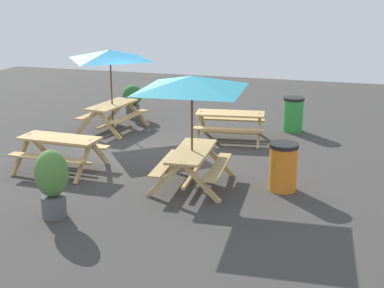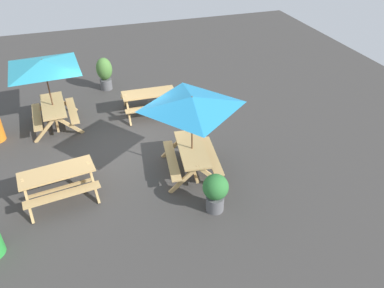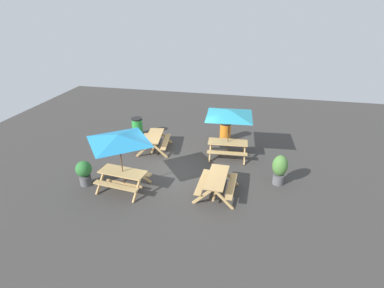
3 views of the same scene
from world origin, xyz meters
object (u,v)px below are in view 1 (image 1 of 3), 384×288
object	(u,v)px
picnic_table_1	(110,61)
potted_plant_1	(132,99)
potted_plant_0	(52,180)
picnic_table_3	(230,120)
picnic_table_2	(60,146)
picnic_table_0	(192,91)
trash_bin_green	(293,114)
trash_bin_orange	(283,167)

from	to	relation	value
picnic_table_1	potted_plant_1	size ratio (longest dim) A/B	2.27
potted_plant_0	picnic_table_3	bearing A→B (deg)	72.15
picnic_table_2	potted_plant_0	distance (m)	2.61
picnic_table_3	potted_plant_1	bearing A→B (deg)	146.68
picnic_table_3	picnic_table_2	bearing A→B (deg)	-139.43
picnic_table_0	picnic_table_1	size ratio (longest dim) A/B	1.21
picnic_table_0	potted_plant_0	xyz separation A→B (m)	(-1.90, -2.23, -1.29)
picnic_table_0	trash_bin_green	world-z (taller)	picnic_table_0
picnic_table_2	trash_bin_green	distance (m)	6.73
trash_bin_orange	potted_plant_0	distance (m)	4.51
picnic_table_0	picnic_table_2	bearing A→B (deg)	84.68
potted_plant_1	trash_bin_orange	bearing A→B (deg)	-42.33
picnic_table_0	potted_plant_0	distance (m)	3.20
picnic_table_0	trash_bin_orange	size ratio (longest dim) A/B	2.88
picnic_table_2	potted_plant_1	size ratio (longest dim) A/B	1.78
potted_plant_1	picnic_table_1	bearing A→B (deg)	-87.52
trash_bin_green	picnic_table_1	bearing A→B (deg)	-164.38
picnic_table_0	potted_plant_0	bearing A→B (deg)	135.67
trash_bin_orange	potted_plant_0	world-z (taller)	potted_plant_0
picnic_table_2	trash_bin_orange	bearing A→B (deg)	4.37
picnic_table_3	potted_plant_1	world-z (taller)	potted_plant_1
picnic_table_1	potted_plant_1	bearing A→B (deg)	9.42
potted_plant_1	picnic_table_2	bearing A→B (deg)	-84.80
picnic_table_0	picnic_table_2	world-z (taller)	picnic_table_0
picnic_table_3	trash_bin_orange	bearing A→B (deg)	-68.14
trash_bin_orange	trash_bin_green	world-z (taller)	same
potted_plant_0	picnic_table_2	bearing A→B (deg)	117.72
trash_bin_orange	potted_plant_1	size ratio (longest dim) A/B	0.95
picnic_table_1	picnic_table_3	bearing A→B (deg)	-84.39
picnic_table_0	picnic_table_3	world-z (taller)	picnic_table_0
picnic_table_0	picnic_table_2	distance (m)	3.42
trash_bin_green	potted_plant_0	world-z (taller)	potted_plant_0
picnic_table_1	potted_plant_0	distance (m)	6.21
picnic_table_3	potted_plant_1	size ratio (longest dim) A/B	1.91
picnic_table_3	potted_plant_0	bearing A→B (deg)	-115.81
potted_plant_0	trash_bin_green	bearing A→B (deg)	65.17
picnic_table_3	picnic_table_0	bearing A→B (deg)	-97.40
picnic_table_0	trash_bin_orange	bearing A→B (deg)	-84.26
picnic_table_1	trash_bin_orange	distance (m)	6.46
picnic_table_0	picnic_table_1	xyz separation A→B (m)	(-3.51, 3.63, 0.00)
picnic_table_1	picnic_table_2	xyz separation A→B (m)	(0.40, -3.56, -1.43)
trash_bin_orange	trash_bin_green	distance (m)	4.72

